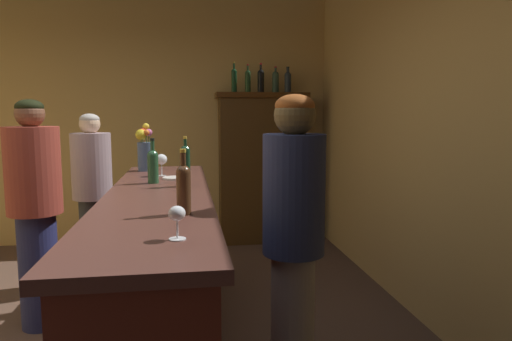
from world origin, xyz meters
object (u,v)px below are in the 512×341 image
wine_glass_front (161,160)px  patron_near_entrance (35,205)px  patron_in_grey (93,193)px  bartender (293,236)px  display_cabinet (261,165)px  bar_counter (160,280)px  cheese_plate (175,178)px  wine_bottle_pinot (185,164)px  flower_arrangement (145,150)px  display_bottle_midright (275,81)px  display_bottle_center (261,80)px  display_bottle_midleft (248,80)px  display_bottle_left (234,79)px  wine_bottle_rose (153,164)px  display_bottle_right (288,81)px  wine_glass_mid (177,215)px  wine_bottle_merlot (184,186)px

wine_glass_front → patron_near_entrance: 0.92m
patron_in_grey → bartender: (1.34, -1.93, 0.07)m
display_cabinet → patron_in_grey: (-1.68, -1.17, -0.08)m
bar_counter → cheese_plate: (0.08, 0.59, 0.53)m
wine_bottle_pinot → patron_near_entrance: patron_near_entrance is taller
flower_arrangement → display_bottle_midright: size_ratio=1.27×
bar_counter → display_bottle_center: bearing=68.5°
display_bottle_center → patron_in_grey: bearing=-145.0°
display_bottle_midleft → display_bottle_midright: bearing=0.0°
cheese_plate → display_bottle_midleft: bearing=68.5°
display_bottle_left → bartender: size_ratio=0.22×
wine_bottle_rose → patron_in_grey: bearing=119.8°
display_bottle_center → display_bottle_right: 0.32m
bar_counter → wine_bottle_rose: 0.76m
display_bottle_left → patron_near_entrance: size_ratio=0.21×
display_cabinet → bartender: (-0.34, -3.11, -0.01)m
display_bottle_left → wine_bottle_rose: bearing=-109.3°
bar_counter → cheese_plate: bearing=82.1°
flower_arrangement → patron_in_grey: patron_in_grey is taller
wine_glass_mid → display_bottle_midright: bearing=73.6°
wine_bottle_rose → display_bottle_midleft: bearing=67.1°
wine_glass_front → patron_near_entrance: size_ratio=0.10×
wine_bottle_merlot → display_bottle_midleft: size_ratio=0.94×
bar_counter → display_bottle_midleft: 3.07m
bar_counter → display_bottle_right: bearing=62.8°
wine_bottle_merlot → bartender: size_ratio=0.19×
display_cabinet → display_bottle_center: bearing=180.0°
cheese_plate → patron_near_entrance: bearing=176.8°
display_bottle_center → display_bottle_right: (0.32, 0.00, -0.01)m
display_cabinet → display_bottle_left: bearing=180.0°
display_cabinet → patron_in_grey: bearing=-145.1°
bartender → patron_in_grey: bearing=-42.2°
display_cabinet → bartender: size_ratio=1.09×
display_bottle_midleft → wine_glass_mid: bearing=-101.7°
flower_arrangement → patron_in_grey: bearing=144.9°
cheese_plate → display_bottle_right: (1.26, 2.02, 0.83)m
cheese_plate → display_cabinet: bearing=64.8°
display_cabinet → patron_near_entrance: (-1.92, -1.97, -0.03)m
wine_bottle_rose → display_bottle_midleft: display_bottle_midleft is taller
display_bottle_left → display_bottle_right: bearing=-0.0°
bar_counter → patron_in_grey: patron_in_grey is taller
wine_bottle_pinot → display_bottle_left: display_bottle_left is taller
display_cabinet → display_bottle_center: display_bottle_center is taller
display_bottle_right → patron_near_entrance: size_ratio=0.19×
bar_counter → flower_arrangement: 1.31m
patron_near_entrance → patron_in_grey: size_ratio=1.06×
wine_glass_front → display_bottle_right: size_ratio=0.55×
display_bottle_midleft → patron_in_grey: bearing=-142.5°
wine_bottle_merlot → display_bottle_center: size_ratio=0.90×
bar_counter → display_bottle_midleft: size_ratio=8.62×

